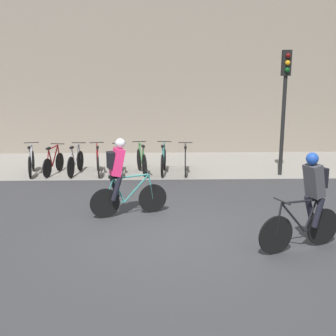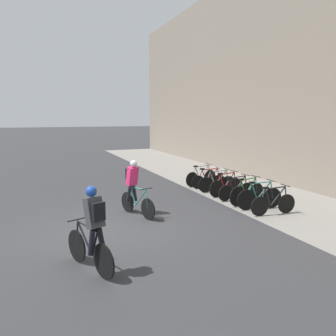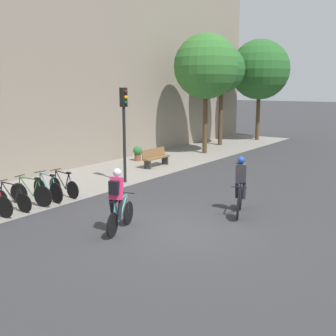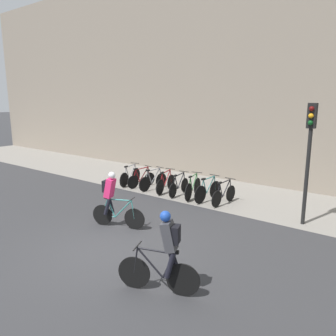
# 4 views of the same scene
# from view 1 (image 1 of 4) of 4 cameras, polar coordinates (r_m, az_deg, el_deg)

# --- Properties ---
(ground) EXTENTS (200.00, 200.00, 0.00)m
(ground) POSITION_cam_1_polar(r_m,az_deg,el_deg) (8.53, 0.83, -9.04)
(ground) COLOR #333335
(kerb_strip) EXTENTS (44.00, 4.50, 0.01)m
(kerb_strip) POSITION_cam_1_polar(r_m,az_deg,el_deg) (15.00, -0.29, 0.53)
(kerb_strip) COLOR gray
(kerb_strip) RESTS_ON ground
(building_facade) EXTENTS (44.00, 0.60, 10.79)m
(building_facade) POSITION_cam_1_polar(r_m,az_deg,el_deg) (17.36, -0.53, 20.06)
(building_facade) COLOR gray
(building_facade) RESTS_ON ground
(cyclist_pink) EXTENTS (1.71, 0.67, 1.78)m
(cyclist_pink) POSITION_cam_1_polar(r_m,az_deg,el_deg) (9.40, -6.44, -1.00)
(cyclist_pink) COLOR black
(cyclist_pink) RESTS_ON ground
(cyclist_grey) EXTENTS (1.67, 0.72, 1.80)m
(cyclist_grey) POSITION_cam_1_polar(r_m,az_deg,el_deg) (8.03, 18.63, -3.97)
(cyclist_grey) COLOR black
(cyclist_grey) RESTS_ON ground
(parked_bike_0) EXTENTS (0.49, 1.70, 0.97)m
(parked_bike_0) POSITION_cam_1_polar(r_m,az_deg,el_deg) (14.11, -18.03, 0.78)
(parked_bike_0) COLOR black
(parked_bike_0) RESTS_ON ground
(parked_bike_1) EXTENTS (0.46, 1.55, 0.94)m
(parked_bike_1) POSITION_cam_1_polar(r_m,az_deg,el_deg) (13.93, -15.25, 0.71)
(parked_bike_1) COLOR black
(parked_bike_1) RESTS_ON ground
(parked_bike_2) EXTENTS (0.46, 1.67, 0.96)m
(parked_bike_2) POSITION_cam_1_polar(r_m,az_deg,el_deg) (13.78, -12.41, 0.81)
(parked_bike_2) COLOR black
(parked_bike_2) RESTS_ON ground
(parked_bike_3) EXTENTS (0.46, 1.66, 0.97)m
(parked_bike_3) POSITION_cam_1_polar(r_m,az_deg,el_deg) (13.67, -9.50, 0.85)
(parked_bike_3) COLOR black
(parked_bike_3) RESTS_ON ground
(parked_bike_4) EXTENTS (0.46, 1.65, 0.94)m
(parked_bike_4) POSITION_cam_1_polar(r_m,az_deg,el_deg) (13.59, -6.55, 0.80)
(parked_bike_4) COLOR black
(parked_bike_4) RESTS_ON ground
(parked_bike_5) EXTENTS (0.51, 1.70, 0.99)m
(parked_bike_5) POSITION_cam_1_polar(r_m,az_deg,el_deg) (13.54, -3.59, 0.97)
(parked_bike_5) COLOR black
(parked_bike_5) RESTS_ON ground
(parked_bike_6) EXTENTS (0.46, 1.71, 0.99)m
(parked_bike_6) POSITION_cam_1_polar(r_m,az_deg,el_deg) (13.54, -0.62, 0.98)
(parked_bike_6) COLOR black
(parked_bike_6) RESTS_ON ground
(parked_bike_7) EXTENTS (0.46, 1.65, 0.95)m
(parked_bike_7) POSITION_cam_1_polar(r_m,az_deg,el_deg) (13.57, 2.36, 0.89)
(parked_bike_7) COLOR black
(parked_bike_7) RESTS_ON ground
(traffic_light_pole) EXTENTS (0.26, 0.30, 3.85)m
(traffic_light_pole) POSITION_cam_1_polar(r_m,az_deg,el_deg) (13.54, 15.55, 10.09)
(traffic_light_pole) COLOR black
(traffic_light_pole) RESTS_ON ground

